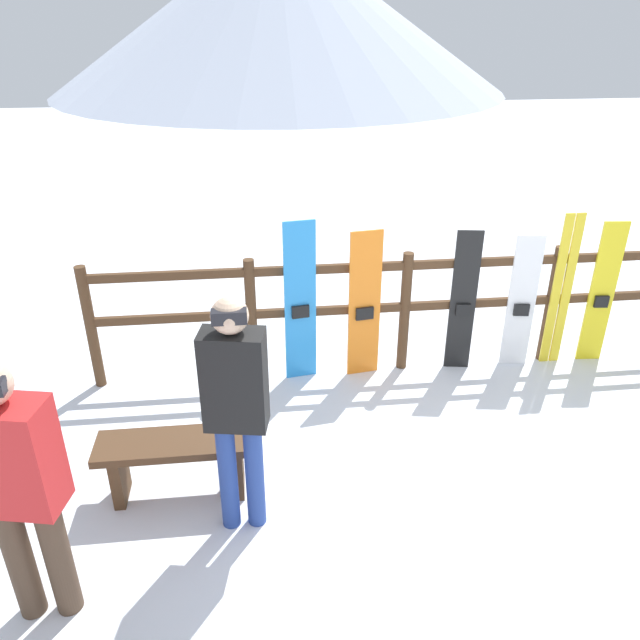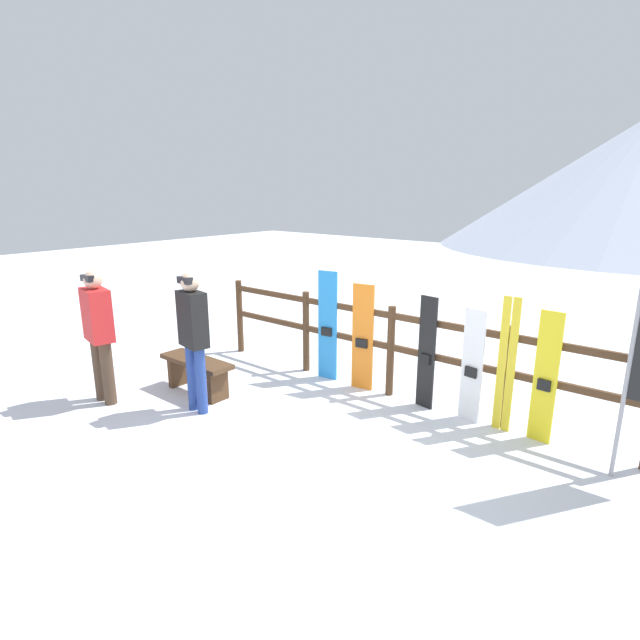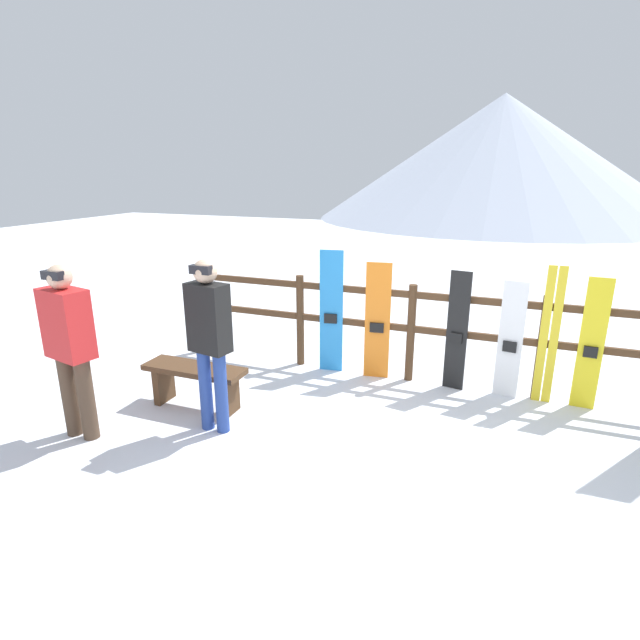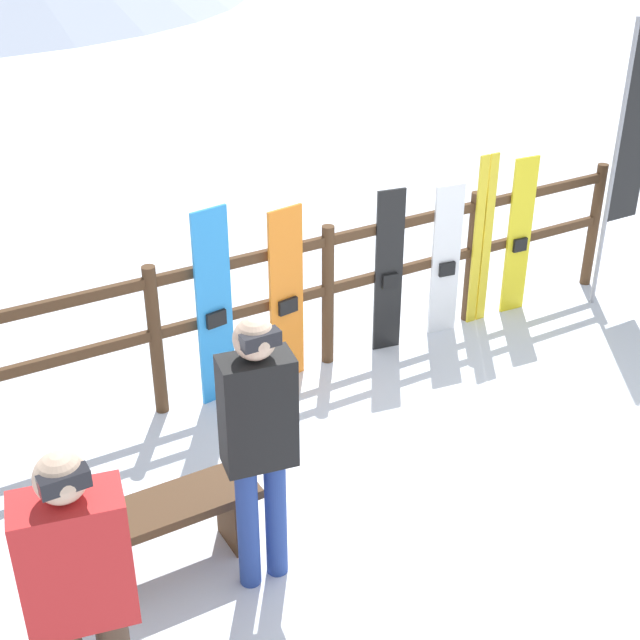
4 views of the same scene
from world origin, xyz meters
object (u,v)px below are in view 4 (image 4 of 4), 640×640
object	(u,v)px
snowboard_yellow	(519,237)
bench	(164,523)
snowboard_white	(446,261)
rental_flag	(629,139)
person_black	(259,434)
person_red	(80,589)
snowboard_black_stripe	(389,272)
snowboard_blue	(214,309)
snowboard_orange	(286,297)
ski_pair_yellow	(482,241)

from	to	relation	value
snowboard_yellow	bench	bearing A→B (deg)	-159.01
snowboard_white	rental_flag	size ratio (longest dim) A/B	0.53
person_black	bench	bearing A→B (deg)	142.82
person_red	rental_flag	distance (m)	5.98
person_black	snowboard_yellow	distance (m)	3.98
bench	person_black	size ratio (longest dim) A/B	0.65
snowboard_black_stripe	snowboard_white	bearing A→B (deg)	-0.01
snowboard_blue	snowboard_yellow	size ratio (longest dim) A/B	1.08
snowboard_blue	snowboard_black_stripe	distance (m)	1.55
person_red	snowboard_yellow	xyz separation A→B (m)	(4.66, 2.45, -0.26)
snowboard_white	snowboard_yellow	bearing A→B (deg)	0.01
snowboard_blue	snowboard_white	distance (m)	2.14
bench	snowboard_white	size ratio (longest dim) A/B	0.84
snowboard_yellow	snowboard_orange	bearing A→B (deg)	180.00
ski_pair_yellow	person_red	bearing A→B (deg)	-149.96
bench	snowboard_blue	world-z (taller)	snowboard_blue
snowboard_blue	snowboard_black_stripe	xyz separation A→B (m)	(1.55, -0.00, -0.07)
snowboard_black_stripe	ski_pair_yellow	size ratio (longest dim) A/B	0.92
snowboard_blue	rental_flag	world-z (taller)	rental_flag
person_black	snowboard_black_stripe	distance (m)	2.84
snowboard_black_stripe	rental_flag	xyz separation A→B (m)	(2.27, -0.27, 0.84)
ski_pair_yellow	snowboard_blue	bearing A→B (deg)	-179.92
bench	snowboard_yellow	xyz separation A→B (m)	(3.97, 1.52, 0.38)
snowboard_blue	snowboard_white	size ratio (longest dim) A/B	1.16
snowboard_blue	snowboard_black_stripe	world-z (taller)	snowboard_blue
person_black	snowboard_orange	world-z (taller)	person_black
ski_pair_yellow	snowboard_yellow	world-z (taller)	ski_pair_yellow
bench	rental_flag	xyz separation A→B (m)	(4.85, 1.25, 1.21)
snowboard_blue	snowboard_yellow	xyz separation A→B (m)	(2.94, -0.00, -0.06)
snowboard_white	rental_flag	bearing A→B (deg)	-9.12
person_red	snowboard_orange	world-z (taller)	person_red
bench	snowboard_black_stripe	size ratio (longest dim) A/B	0.79
person_red	snowboard_black_stripe	distance (m)	4.09
snowboard_orange	person_red	bearing A→B (deg)	-133.42
bench	person_black	bearing A→B (deg)	-37.18
snowboard_blue	snowboard_orange	distance (m)	0.61
snowboard_black_stripe	snowboard_yellow	size ratio (longest dim) A/B	0.98
bench	ski_pair_yellow	xyz separation A→B (m)	(3.55, 1.52, 0.43)
rental_flag	person_red	bearing A→B (deg)	-158.55
person_red	person_black	xyz separation A→B (m)	(1.15, 0.57, 0.04)
snowboard_white	rental_flag	xyz separation A→B (m)	(1.69, -0.27, 0.88)
person_red	snowboard_yellow	size ratio (longest dim) A/B	1.17
person_black	ski_pair_yellow	size ratio (longest dim) A/B	1.12
bench	snowboard_orange	world-z (taller)	snowboard_orange
snowboard_black_stripe	bench	bearing A→B (deg)	-149.45
snowboard_black_stripe	snowboard_white	size ratio (longest dim) A/B	1.05
snowboard_white	person_red	bearing A→B (deg)	-147.57
person_red	ski_pair_yellow	distance (m)	4.90
ski_pair_yellow	rental_flag	size ratio (longest dim) A/B	0.60
snowboard_black_stripe	snowboard_yellow	distance (m)	1.39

